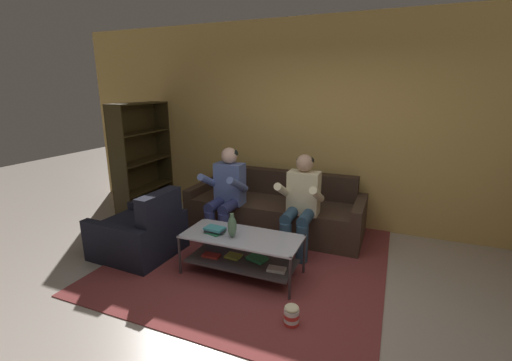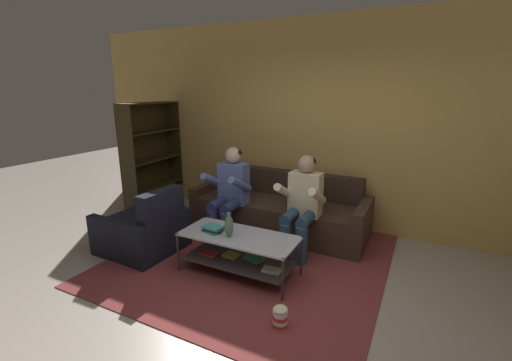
{
  "view_description": "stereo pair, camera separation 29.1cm",
  "coord_description": "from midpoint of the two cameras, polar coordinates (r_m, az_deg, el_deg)",
  "views": [
    {
      "loc": [
        0.9,
        -2.44,
        1.97
      ],
      "look_at": [
        -0.54,
        1.04,
        0.95
      ],
      "focal_mm": 24.0,
      "sensor_mm": 36.0,
      "label": 1
    },
    {
      "loc": [
        1.16,
        -2.31,
        1.97
      ],
      "look_at": [
        -0.54,
        1.04,
        0.95
      ],
      "focal_mm": 24.0,
      "sensor_mm": 36.0,
      "label": 2
    }
  ],
  "objects": [
    {
      "name": "person_seated_left",
      "position": [
        4.5,
        -2.61,
        -1.58
      ],
      "size": [
        0.5,
        0.58,
        1.22
      ],
      "color": "navy",
      "rests_on": "ground"
    },
    {
      "name": "popcorn_tub",
      "position": [
        3.13,
        6.96,
        -21.6
      ],
      "size": [
        0.13,
        0.13,
        0.19
      ],
      "color": "red",
      "rests_on": "ground"
    },
    {
      "name": "person_seated_right",
      "position": [
        4.12,
        9.72,
        -3.5
      ],
      "size": [
        0.5,
        0.58,
        1.2
      ],
      "color": "#2A455C",
      "rests_on": "ground"
    },
    {
      "name": "back_partition",
      "position": [
        4.97,
        15.01,
        8.73
      ],
      "size": [
        8.4,
        0.12,
        2.9
      ],
      "primitive_type": "cube",
      "color": "tan",
      "rests_on": "ground"
    },
    {
      "name": "armchair",
      "position": [
        4.44,
        -16.4,
        -8.02
      ],
      "size": [
        0.93,
        0.87,
        0.83
      ],
      "color": "black",
      "rests_on": "ground"
    },
    {
      "name": "book_stack",
      "position": [
        3.77,
        -4.97,
        -8.03
      ],
      "size": [
        0.23,
        0.19,
        0.06
      ],
      "color": "#2C8655",
      "rests_on": "coffee_table"
    },
    {
      "name": "coffee_table",
      "position": [
        3.74,
        -0.51,
        -11.33
      ],
      "size": [
        1.26,
        0.55,
        0.45
      ],
      "color": "#B0B3C0",
      "rests_on": "ground"
    },
    {
      "name": "bookshelf",
      "position": [
        5.62,
        -15.98,
        1.26
      ],
      "size": [
        0.34,
        1.1,
        1.75
      ],
      "color": "#312712",
      "rests_on": "ground"
    },
    {
      "name": "ground",
      "position": [
        3.25,
        3.02,
        -22.05
      ],
      "size": [
        16.8,
        16.8,
        0.0
      ],
      "primitive_type": "plane",
      "color": "#AB9E92"
    },
    {
      "name": "area_rug",
      "position": [
        4.3,
        2.21,
        -11.91
      ],
      "size": [
        3.0,
        3.24,
        0.01
      ],
      "color": "brown",
      "rests_on": "ground"
    },
    {
      "name": "couch",
      "position": [
        4.85,
        5.62,
        -5.17
      ],
      "size": [
        2.43,
        0.86,
        0.81
      ],
      "color": "#3B2B21",
      "rests_on": "ground"
    },
    {
      "name": "vase",
      "position": [
        3.6,
        -2.21,
        -7.54
      ],
      "size": [
        0.09,
        0.09,
        0.27
      ],
      "color": "#4D6E51",
      "rests_on": "coffee_table"
    }
  ]
}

